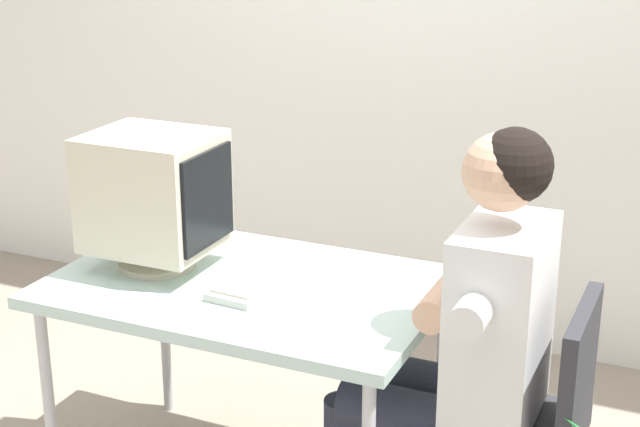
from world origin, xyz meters
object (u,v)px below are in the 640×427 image
crt_monitor (153,194)px  person_seated (462,334)px  desk (247,299)px  office_chair (524,421)px  keyboard (263,277)px

crt_monitor → person_seated: 1.02m
crt_monitor → person_seated: bearing=-1.3°
desk → crt_monitor: (-0.31, -0.00, 0.29)m
desk → office_chair: office_chair is taller
desk → keyboard: size_ratio=2.75×
office_chair → keyboard: bearing=176.5°
crt_monitor → person_seated: person_seated is taller
office_chair → person_seated: (-0.18, -0.00, 0.22)m
crt_monitor → office_chair: 1.27m
desk → person_seated: (0.67, -0.03, 0.03)m
person_seated → keyboard: bearing=175.5°
keyboard → person_seated: bearing=-4.5°
crt_monitor → desk: bearing=0.8°
office_chair → person_seated: size_ratio=0.65×
crt_monitor → person_seated: (0.98, -0.02, -0.26)m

